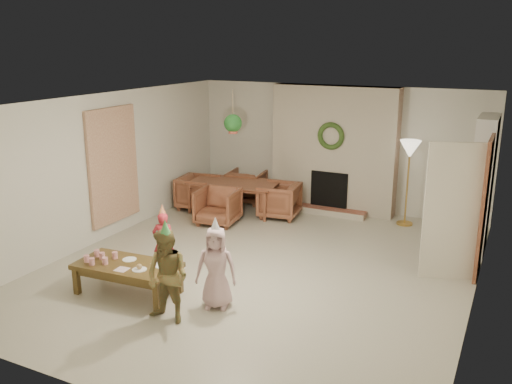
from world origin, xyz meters
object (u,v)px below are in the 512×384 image
Objects in this scene: dining_chair_left at (198,192)px; child_red at (164,242)px; dining_chair_far at (246,186)px; dining_table at (233,197)px; child_pink at (216,268)px; child_plaid at (168,277)px; coffee_table_top at (127,266)px; dining_chair_right at (279,200)px; dining_chair_near at (218,206)px.

child_red reaches higher than dining_chair_left.
dining_table is at bearing 90.00° from dining_chair_far.
child_pink reaches higher than child_red.
child_plaid reaches higher than child_pink.
child_plaid is at bearing -26.19° from coffee_table_top.
dining_chair_right is 3.85m from child_pink.
dining_table is 4.48m from child_plaid.
child_red is (-0.49, -3.12, 0.12)m from dining_chair_right.
dining_chair_far is (-0.09, 0.77, 0.03)m from dining_table.
child_red is at bearing -15.78° from dining_chair_right.
dining_table is 0.77m from dining_chair_far.
dining_table is 1.50× the size of child_plaid.
dining_chair_right reaches higher than dining_table.
dining_chair_near is 2.27m from child_red.
dining_table is 3.88m from coffee_table_top.
child_red is at bearing -87.31° from dining_chair_near.
child_pink reaches higher than dining_chair_right.
child_plaid is at bearing -138.38° from child_pink.
dining_chair_far is 0.82× the size of child_red.
child_plaid is at bearing -76.03° from dining_chair_near.
dining_chair_far is 3.81m from child_red.
dining_chair_left is at bearing -88.22° from child_red.
child_plaid is 1.09× the size of child_pink.
dining_chair_far reaches higher than coffee_table_top.
child_plaid reaches higher than dining_chair_near.
dining_chair_far and dining_chair_left have the same top height.
coffee_table_top is at bearing 159.95° from child_plaid.
dining_chair_left is 3.96m from coffee_table_top.
dining_chair_right is 4.00m from coffee_table_top.
child_red is (-0.00, 0.85, 0.06)m from coffee_table_top.
child_plaid is (2.18, -4.15, 0.25)m from dining_chair_left.
child_red is at bearing 134.13° from child_pink.
dining_chair_right is at bearing -90.00° from dining_chair_left.
dining_chair_near is 1.00× the size of dining_chair_right.
dining_chair_right is 3.16m from child_red.
dining_chair_left and dining_chair_right have the same top height.
child_pink is (1.66, -2.88, 0.20)m from dining_chair_near.
dining_chair_near is at bearing -51.34° from dining_chair_right.
child_red is (1.24, -2.91, 0.12)m from dining_chair_left.
dining_table is 2.34× the size of dining_chair_near.
child_pink is at bearing -67.04° from dining_chair_near.
dining_chair_right is at bearing 141.34° from dining_chair_far.
dining_chair_far is 0.69× the size of child_pink.
dining_table is 1.91× the size of child_red.
child_red is at bearing -163.87° from dining_chair_left.
coffee_table_top is (0.47, -3.85, 0.09)m from dining_table.
dining_chair_left is 0.82× the size of child_red.
child_red reaches higher than coffee_table_top.
dining_chair_left is (-0.86, 0.67, 0.00)m from dining_chair_near.
child_plaid is (1.51, -5.01, 0.25)m from dining_chair_far.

